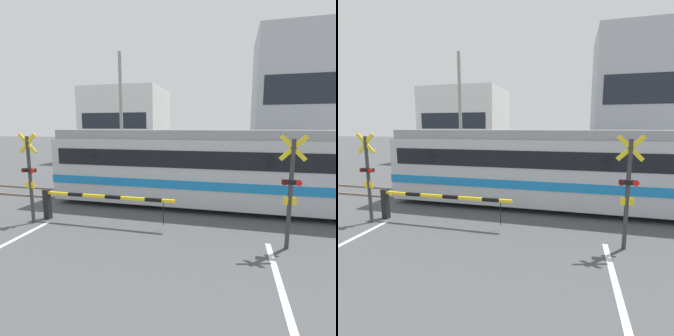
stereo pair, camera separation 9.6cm
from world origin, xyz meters
The scene contains 11 objects.
rail_track_near centered at (0.00, 11.13, 0.04)m, with size 50.00×0.10×0.08m.
rail_track_far centered at (0.00, 12.57, 0.04)m, with size 50.00×0.10×0.08m.
commuter_train centered at (3.60, 11.85, 1.67)m, with size 16.74×3.00×3.12m.
crossing_barrier_near centered at (-2.44, 8.74, 0.77)m, with size 4.72×0.20×1.06m.
crossing_barrier_far centered at (2.44, 14.96, 0.77)m, with size 4.72×0.20×1.06m.
crossing_signal_left centered at (-4.00, 8.26, 1.67)m, with size 0.68×0.15×3.04m.
crossing_signal_right centered at (4.00, 8.26, 1.67)m, with size 0.68×0.15×3.04m.
pedestrian centered at (-0.77, 18.43, 1.04)m, with size 0.38×0.23×1.79m.
building_left_of_street centered at (-7.79, 25.72, 3.45)m, with size 7.29×6.27×6.90m.
building_right_of_street centered at (7.10, 25.72, 5.46)m, with size 5.91×6.27×10.91m.
utility_pole_streetside centered at (-4.75, 17.46, 4.01)m, with size 0.22×0.22×8.02m.
Camera 1 is at (2.49, 1.07, 3.22)m, focal length 28.00 mm.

